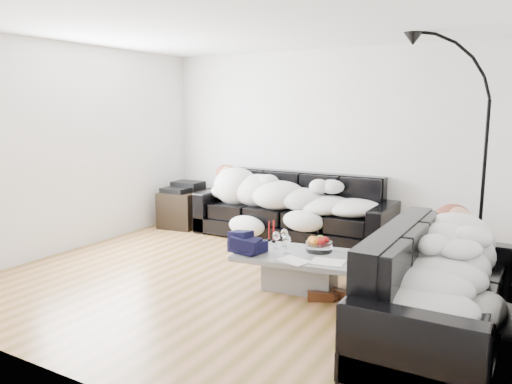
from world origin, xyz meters
The scene contains 23 objects.
ground centered at (0.00, 0.00, 0.00)m, with size 5.00×5.00×0.00m, color brown.
wall_back centered at (0.00, 2.25, 1.30)m, with size 5.00×0.02×2.60m, color silver.
wall_left centered at (-2.50, 0.00, 1.30)m, with size 0.02×4.50×2.60m, color silver.
ceiling centered at (0.00, 0.00, 2.60)m, with size 5.00×5.00×0.00m, color white.
sofa_back centered at (-0.29, 1.80, 0.45)m, with size 2.75×0.95×0.90m, color black.
sofa_right centered at (2.06, -0.37, 0.43)m, with size 2.14×0.92×0.87m, color black.
sleeper_back centered at (-0.29, 1.75, 0.65)m, with size 2.32×0.80×0.46m, color silver, non-canonical shape.
sleeper_right centered at (2.06, -0.37, 0.64)m, with size 1.83×0.77×0.45m, color silver, non-canonical shape.
teal_cushion centered at (2.00, 0.29, 0.72)m, with size 0.36×0.30×0.20m, color #0B5039.
coffee_table centered at (0.65, 0.07, 0.18)m, with size 1.25×0.73×0.36m, color #939699.
fruit_bowl centered at (0.78, 0.23, 0.45)m, with size 0.27×0.27×0.17m, color white.
wine_glass_a centered at (0.38, 0.23, 0.46)m, with size 0.08×0.08×0.18m, color white.
wine_glass_b centered at (0.35, 0.11, 0.45)m, with size 0.08×0.08×0.18m, color white.
wine_glass_c centered at (0.52, 0.01, 0.46)m, with size 0.08×0.08×0.19m, color white.
candle_left centered at (0.15, 0.34, 0.47)m, with size 0.04×0.04×0.22m, color maroon.
candle_right centered at (0.21, 0.31, 0.48)m, with size 0.04×0.04×0.24m, color maroon.
newspaper_a centered at (0.99, -0.06, 0.37)m, with size 0.30×0.23×0.01m, color silver.
newspaper_b centered at (0.70, -0.19, 0.37)m, with size 0.30×0.21×0.01m, color silver.
navy_jacket centered at (0.14, -0.17, 0.53)m, with size 0.35×0.29×0.17m, color black, non-canonical shape.
shoes centered at (1.03, -0.06, 0.05)m, with size 0.42×0.31×0.10m, color #472311, non-canonical shape.
av_cabinet centered at (-2.08, 1.68, 0.27)m, with size 0.54×0.79×0.54m, color black.
stereo centered at (-2.08, 1.68, 0.61)m, with size 0.44×0.34×0.13m, color black.
floor_lamp centered at (2.15, 1.33, 1.16)m, with size 0.84×0.34×2.31m, color black, non-canonical shape.
Camera 1 is at (2.67, -4.31, 1.80)m, focal length 35.00 mm.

